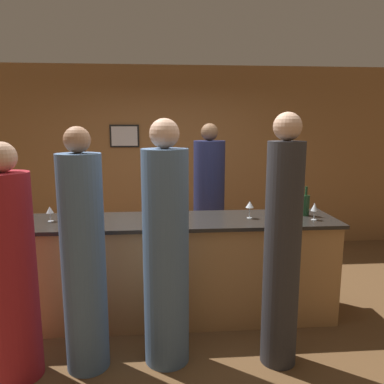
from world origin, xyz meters
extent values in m
plane|color=brown|center=(0.00, 0.00, 0.00)|extent=(14.00, 14.00, 0.00)
cube|color=olive|center=(0.00, 2.30, 1.40)|extent=(8.00, 0.06, 2.80)
cube|color=black|center=(-0.67, 2.26, 1.75)|extent=(0.44, 0.02, 0.34)
cube|color=silver|center=(-0.67, 2.25, 1.75)|extent=(0.39, 0.00, 0.29)
cube|color=#B27F4C|center=(0.00, 0.00, 0.49)|extent=(3.11, 0.66, 0.97)
cube|color=black|center=(0.00, 0.00, 0.99)|extent=(3.17, 0.72, 0.03)
cylinder|color=#1E234C|center=(0.45, 0.91, 0.87)|extent=(0.38, 0.38, 1.73)
sphere|color=brown|center=(0.45, 0.91, 1.83)|extent=(0.20, 0.20, 0.20)
cylinder|color=#2D2D33|center=(0.82, -0.80, 0.90)|extent=(0.29, 0.29, 1.79)
sphere|color=tan|center=(0.82, -0.80, 1.90)|extent=(0.21, 0.21, 0.21)
cylinder|color=#4C6B93|center=(-0.09, -0.71, 0.87)|extent=(0.36, 0.36, 1.74)
sphere|color=tan|center=(-0.09, -0.71, 1.85)|extent=(0.23, 0.23, 0.23)
cylinder|color=maroon|center=(-1.23, -0.82, 0.79)|extent=(0.36, 0.36, 1.58)
sphere|color=tan|center=(-1.23, -0.82, 1.69)|extent=(0.22, 0.22, 0.22)
cylinder|color=#4C6B93|center=(-0.72, -0.74, 0.85)|extent=(0.33, 0.33, 1.71)
sphere|color=#A37556|center=(-0.72, -0.74, 1.81)|extent=(0.20, 0.20, 0.20)
cylinder|color=#19381E|center=(1.33, 0.06, 1.11)|extent=(0.08, 0.08, 0.21)
cylinder|color=#19381E|center=(1.33, 0.06, 1.26)|extent=(0.03, 0.03, 0.09)
cylinder|color=silver|center=(-1.17, 0.01, 1.01)|extent=(0.05, 0.05, 0.00)
cylinder|color=silver|center=(-1.17, 0.01, 1.05)|extent=(0.01, 0.01, 0.08)
cone|color=silver|center=(-1.17, 0.01, 1.12)|extent=(0.07, 0.07, 0.06)
cylinder|color=silver|center=(1.34, -0.13, 1.01)|extent=(0.05, 0.05, 0.00)
cylinder|color=silver|center=(1.34, -0.13, 1.06)|extent=(0.01, 0.01, 0.09)
cone|color=silver|center=(1.34, -0.13, 1.14)|extent=(0.07, 0.07, 0.08)
cylinder|color=silver|center=(0.74, -0.01, 1.01)|extent=(0.05, 0.05, 0.00)
cylinder|color=silver|center=(0.74, -0.01, 1.07)|extent=(0.01, 0.01, 0.10)
cone|color=silver|center=(0.74, -0.01, 1.15)|extent=(0.08, 0.08, 0.06)
cylinder|color=silver|center=(1.06, -0.07, 1.01)|extent=(0.05, 0.05, 0.00)
cylinder|color=silver|center=(1.06, -0.07, 1.05)|extent=(0.01, 0.01, 0.08)
cone|color=silver|center=(1.06, -0.07, 1.13)|extent=(0.07, 0.07, 0.07)
cylinder|color=silver|center=(-0.20, -0.14, 1.01)|extent=(0.05, 0.05, 0.00)
cylinder|color=silver|center=(-0.20, -0.14, 1.06)|extent=(0.01, 0.01, 0.10)
cone|color=silver|center=(-0.20, -0.14, 1.15)|extent=(0.07, 0.07, 0.06)
camera|label=1|loc=(-0.11, -3.53, 1.91)|focal=35.00mm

